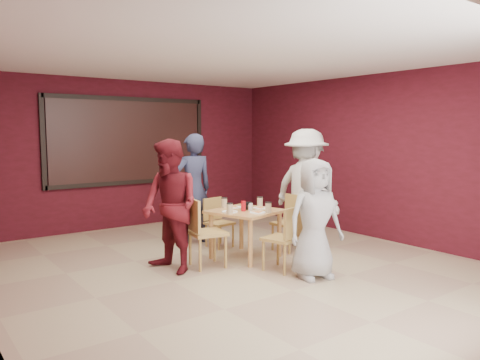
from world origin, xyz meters
TOP-DOWN VIEW (x-y plane):
  - floor at (0.00, 0.00)m, footprint 7.00×7.00m
  - window_blinds at (0.00, 3.45)m, footprint 3.00×0.02m
  - dining_table at (0.43, 0.35)m, footprint 1.09×1.09m
  - chair_front at (0.44, -0.51)m, footprint 0.50×0.50m
  - chair_back at (0.47, 1.16)m, footprint 0.41×0.41m
  - chair_left at (-0.34, 0.30)m, footprint 0.53×0.53m
  - chair_right at (1.28, 0.30)m, footprint 0.47×0.47m
  - diner_front at (0.55, -0.92)m, footprint 0.82×0.63m
  - diner_back at (0.29, 1.59)m, footprint 0.69×0.49m
  - diner_left at (-0.78, 0.38)m, footprint 0.78×0.93m
  - diner_right at (1.61, 0.32)m, footprint 0.81×1.27m

SIDE VIEW (x-z plane):
  - floor at x=0.00m, z-range 0.00..0.00m
  - chair_back at x=0.47m, z-range 0.05..0.82m
  - chair_right at x=1.28m, z-range 0.06..0.90m
  - chair_front at x=0.44m, z-range 0.06..0.92m
  - chair_left at x=-0.34m, z-range 0.06..1.00m
  - dining_table at x=0.43m, z-range 0.19..1.05m
  - diner_front at x=0.55m, z-range 0.00..1.51m
  - diner_left at x=-0.78m, z-range 0.00..1.74m
  - diner_back at x=0.29m, z-range 0.00..1.80m
  - diner_right at x=1.61m, z-range 0.00..1.87m
  - window_blinds at x=0.00m, z-range 0.90..2.40m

